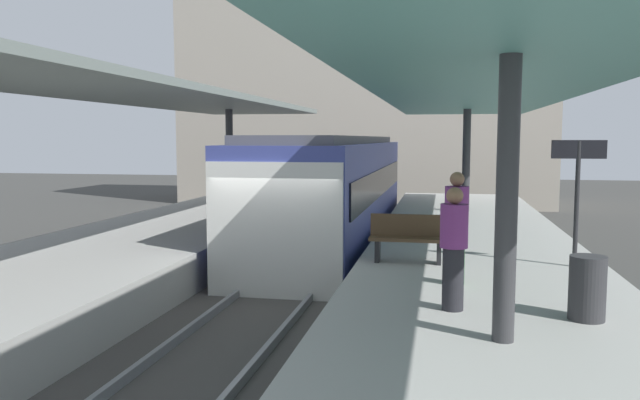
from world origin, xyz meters
The scene contains 15 objects.
ground_plane centered at (0.00, 0.00, 0.00)m, with size 80.00×80.00×0.00m, color #383835.
platform_left centered at (-3.80, 0.00, 0.50)m, with size 4.40×28.00×1.00m, color #9E9E99.
platform_right centered at (3.80, 0.00, 0.50)m, with size 4.40×28.00×1.00m, color #9E9E99.
track_ballast centered at (0.00, 0.00, 0.10)m, with size 3.20×28.00×0.20m, color #423F3D.
rail_near_side centered at (-0.72, 0.00, 0.27)m, with size 0.08×28.00×0.14m, color slate.
rail_far_side centered at (0.72, 0.00, 0.27)m, with size 0.08×28.00×0.14m, color slate.
commuter_train centered at (0.00, 5.98, 1.73)m, with size 2.78×13.33×3.10m.
canopy_left centered at (-3.80, 1.40, 4.22)m, with size 4.18×21.00×3.35m.
canopy_right centered at (3.80, 1.40, 4.17)m, with size 4.18×21.00×3.29m.
platform_bench centered at (2.52, -0.62, 1.46)m, with size 1.40×0.41×0.86m.
platform_sign centered at (5.40, -0.46, 2.62)m, with size 0.90×0.08×2.21m.
litter_bin centered at (4.89, -3.86, 1.40)m, with size 0.44×0.44×0.80m, color #2D2D30.
passenger_near_bench centered at (3.27, -3.72, 1.83)m, with size 0.36×0.36×1.61m.
passenger_mid_platform centered at (3.33, -2.23, 1.90)m, with size 0.36×0.36×1.73m.
station_building_backdrop centered at (-0.84, 20.00, 5.50)m, with size 18.00×6.00×11.00m, color #A89E8E.
Camera 1 is at (3.12, -11.91, 3.24)m, focal length 35.06 mm.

